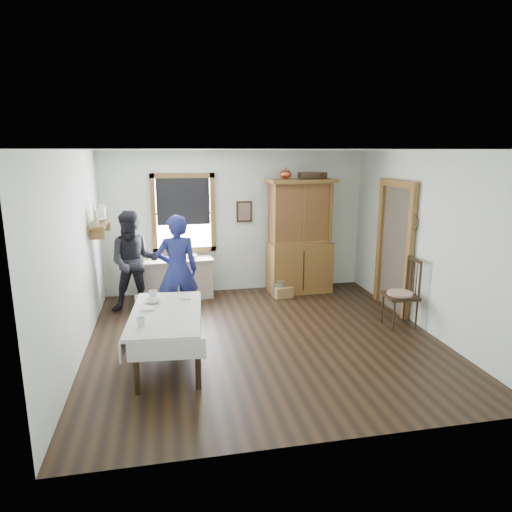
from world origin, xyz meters
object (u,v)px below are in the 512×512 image
woman_blue (178,275)px  figure_dark (134,265)px  wicker_basket (283,292)px  dining_table (167,337)px  pail (279,289)px  work_counter (177,279)px  china_hutch (300,237)px  spindle_chair (401,292)px

woman_blue → figure_dark: 1.06m
wicker_basket → dining_table: bearing=-132.7°
pail → dining_table: bearing=-131.0°
wicker_basket → pail: bearing=128.8°
work_counter → woman_blue: 1.42m
woman_blue → figure_dark: bearing=-53.6°
china_hutch → dining_table: size_ratio=1.27×
wicker_basket → figure_dark: size_ratio=0.21×
pail → figure_dark: (-2.59, -0.29, 0.66)m
spindle_chair → wicker_basket: spindle_chair is taller
pail → figure_dark: figure_dark is taller
china_hutch → pail: size_ratio=7.73×
wicker_basket → woman_blue: woman_blue is taller
spindle_chair → wicker_basket: 2.30m
work_counter → spindle_chair: bearing=-36.9°
china_hutch → woman_blue: bearing=-154.9°
dining_table → pail: size_ratio=6.10×
pail → wicker_basket: size_ratio=0.84×
dining_table → figure_dark: size_ratio=1.08×
pail → wicker_basket: bearing=-51.2°
wicker_basket → woman_blue: bearing=-152.7°
spindle_chair → pail: 2.39m
china_hutch → woman_blue: china_hutch is taller
china_hutch → spindle_chair: size_ratio=1.99×
spindle_chair → pail: spindle_chair is taller
work_counter → dining_table: (-0.22, -2.66, -0.03)m
china_hutch → woman_blue: (-2.36, -1.30, -0.28)m
woman_blue → pail: bearing=-154.8°
spindle_chair → pail: bearing=132.8°
pail → woman_blue: bearing=-150.1°
work_counter → china_hutch: (2.34, -0.04, 0.72)m
dining_table → wicker_basket: size_ratio=5.10×
china_hutch → figure_dark: (-3.06, -0.50, -0.29)m
work_counter → dining_table: bearing=-99.7°
woman_blue → china_hutch: bearing=-155.7°
work_counter → wicker_basket: 1.98m
dining_table → figure_dark: figure_dark is taller
figure_dark → wicker_basket: bearing=4.1°
work_counter → china_hutch: bearing=-6.0°
pail → wicker_basket: (0.06, -0.08, -0.04)m
pail → figure_dark: bearing=-173.7°
woman_blue → wicker_basket: bearing=-157.3°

